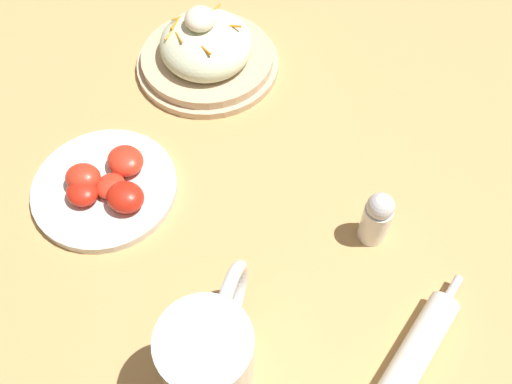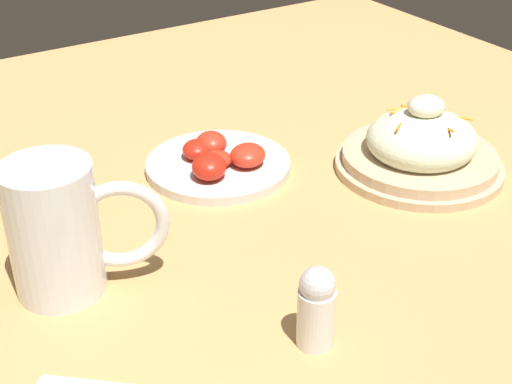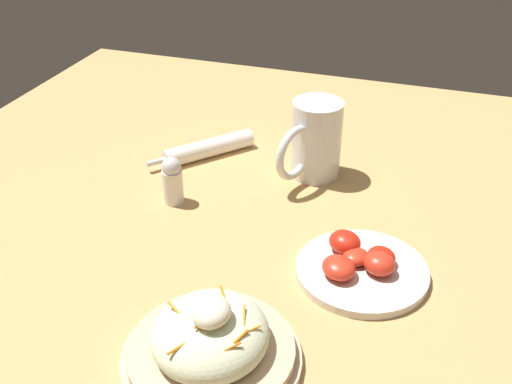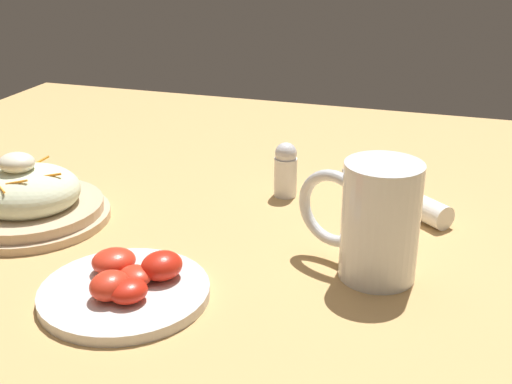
% 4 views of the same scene
% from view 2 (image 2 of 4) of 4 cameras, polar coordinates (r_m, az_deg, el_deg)
% --- Properties ---
extents(ground_plane, '(1.43, 1.43, 0.00)m').
position_cam_2_polar(ground_plane, '(0.84, 0.29, -2.87)').
color(ground_plane, tan).
extents(salad_plate, '(0.22, 0.22, 0.10)m').
position_cam_2_polar(salad_plate, '(0.97, 12.65, 3.33)').
color(salad_plate, '#D1B28E').
rests_on(salad_plate, ground_plane).
extents(beer_mug, '(0.15, 0.09, 0.14)m').
position_cam_2_polar(beer_mug, '(0.74, -14.97, -3.35)').
color(beer_mug, white).
rests_on(beer_mug, ground_plane).
extents(tomato_plate, '(0.19, 0.19, 0.04)m').
position_cam_2_polar(tomato_plate, '(0.95, -2.95, 2.37)').
color(tomato_plate, silver).
rests_on(tomato_plate, ground_plane).
extents(salt_shaker, '(0.03, 0.03, 0.08)m').
position_cam_2_polar(salt_shaker, '(0.66, 4.71, -8.86)').
color(salt_shaker, white).
rests_on(salt_shaker, ground_plane).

